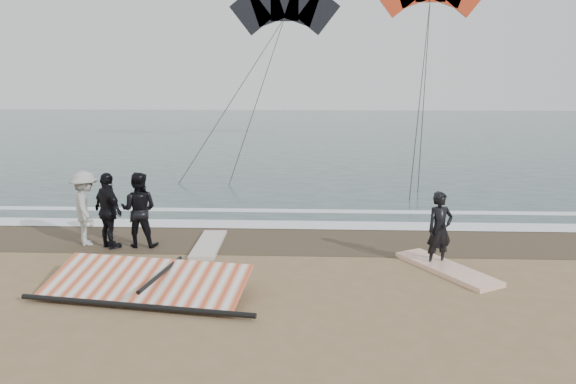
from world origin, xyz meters
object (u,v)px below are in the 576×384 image
at_px(man_main, 440,229).
at_px(board_cream, 209,244).
at_px(sail_rig, 146,283).
at_px(board_white, 447,269).

xyz_separation_m(man_main, board_cream, (-5.49, 1.27, -0.81)).
bearing_deg(man_main, board_cream, 145.94).
xyz_separation_m(man_main, sail_rig, (-6.19, -1.86, -0.67)).
height_order(man_main, board_cream, man_main).
bearing_deg(sail_rig, board_cream, 77.44).
xyz_separation_m(board_white, sail_rig, (-6.31, -1.53, 0.14)).
distance_m(man_main, sail_rig, 6.50).
height_order(board_cream, sail_rig, sail_rig).
relative_size(man_main, sail_rig, 0.38).
bearing_deg(man_main, sail_rig, 175.68).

